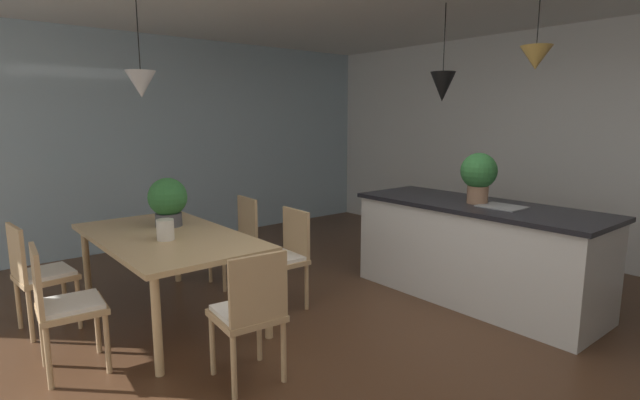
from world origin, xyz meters
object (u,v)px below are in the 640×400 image
at_px(chair_far_right, 284,255).
at_px(chair_near_right, 63,304).
at_px(chair_kitchen_end, 250,311).
at_px(potted_plant_on_table, 168,200).
at_px(vase_on_dining_table, 165,230).
at_px(chair_far_left, 236,237).
at_px(dining_table, 167,242).
at_px(potted_plant_on_island, 479,174).
at_px(kitchen_island, 475,250).
at_px(chair_near_left, 38,273).

relative_size(chair_far_right, chair_near_right, 1.00).
distance_m(chair_kitchen_end, potted_plant_on_table, 1.66).
xyz_separation_m(chair_far_right, vase_on_dining_table, (-0.25, -0.95, 0.33)).
bearing_deg(chair_near_right, chair_far_left, 115.08).
xyz_separation_m(dining_table, potted_plant_on_island, (1.36, 2.36, 0.51)).
xyz_separation_m(potted_plant_on_island, potted_plant_on_table, (-1.65, -2.22, -0.21)).
distance_m(chair_near_right, chair_kitchen_end, 1.24).
bearing_deg(kitchen_island, dining_table, -120.25).
xyz_separation_m(potted_plant_on_island, vase_on_dining_table, (-1.20, -2.43, -0.36)).
xyz_separation_m(chair_near_right, chair_near_left, (-0.82, 0.00, 0.00)).
bearing_deg(kitchen_island, potted_plant_on_table, -126.88).
xyz_separation_m(chair_far_right, chair_far_left, (-0.83, -0.00, 0.00)).
height_order(potted_plant_on_island, potted_plant_on_table, potted_plant_on_island).
height_order(chair_far_right, potted_plant_on_table, potted_plant_on_table).
relative_size(dining_table, chair_far_right, 2.12).
relative_size(chair_near_right, chair_near_left, 1.00).
distance_m(potted_plant_on_island, potted_plant_on_table, 2.77).
distance_m(dining_table, potted_plant_on_table, 0.43).
distance_m(chair_far_right, potted_plant_on_island, 1.89).
relative_size(chair_far_right, chair_near_left, 1.00).
distance_m(chair_near_left, vase_on_dining_table, 1.04).
distance_m(dining_table, chair_far_left, 0.99).
height_order(chair_near_right, kitchen_island, kitchen_island).
height_order(dining_table, potted_plant_on_table, potted_plant_on_table).
relative_size(chair_far_right, vase_on_dining_table, 5.33).
height_order(dining_table, chair_near_left, chair_near_left).
bearing_deg(vase_on_dining_table, potted_plant_on_island, 63.73).
bearing_deg(chair_far_right, potted_plant_on_island, 57.31).
bearing_deg(chair_far_left, chair_kitchen_end, -27.41).
bearing_deg(chair_near_right, dining_table, 115.06).
xyz_separation_m(chair_kitchen_end, vase_on_dining_table, (-1.13, -0.07, 0.33)).
relative_size(chair_near_left, chair_kitchen_end, 1.00).
bearing_deg(kitchen_island, vase_on_dining_table, -116.44).
distance_m(potted_plant_on_table, vase_on_dining_table, 0.52).
bearing_deg(vase_on_dining_table, chair_far_right, 75.20).
relative_size(chair_kitchen_end, potted_plant_on_table, 2.03).
height_order(chair_far_right, kitchen_island, kitchen_island).
xyz_separation_m(chair_near_left, vase_on_dining_table, (0.58, 0.80, 0.33)).
height_order(chair_far_left, potted_plant_on_island, potted_plant_on_island).
xyz_separation_m(chair_near_left, potted_plant_on_island, (1.78, 3.23, 0.69)).
relative_size(chair_near_left, kitchen_island, 0.38).
bearing_deg(chair_kitchen_end, potted_plant_on_table, 174.76).
bearing_deg(chair_far_left, potted_plant_on_table, -80.50).
bearing_deg(vase_on_dining_table, kitchen_island, 63.56).
distance_m(chair_near_left, chair_kitchen_end, 1.91).
relative_size(chair_near_right, kitchen_island, 0.38).
height_order(dining_table, chair_far_left, chair_far_left).
xyz_separation_m(chair_near_left, potted_plant_on_table, (0.12, 1.02, 0.48)).
relative_size(potted_plant_on_island, potted_plant_on_table, 1.07).
bearing_deg(potted_plant_on_table, chair_far_left, 99.50).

